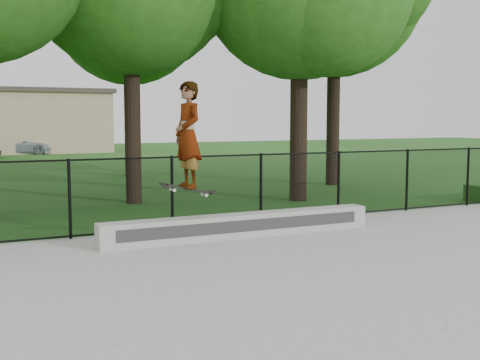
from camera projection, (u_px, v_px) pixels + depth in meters
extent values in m
plane|color=#225117|center=(476.00, 299.00, 7.64)|extent=(100.00, 100.00, 0.00)
cube|color=gray|center=(476.00, 297.00, 7.63)|extent=(14.00, 12.00, 0.06)
cube|color=#ABABA6|center=(242.00, 225.00, 11.38)|extent=(5.46, 0.40, 0.44)
imported|color=#9DA3B2|center=(18.00, 145.00, 38.75)|extent=(4.10, 2.42, 1.21)
cube|color=black|center=(188.00, 189.00, 10.62)|extent=(0.82, 0.23, 0.22)
imported|color=#C2D8FF|center=(188.00, 135.00, 10.52)|extent=(0.52, 0.73, 1.87)
cylinder|color=black|center=(70.00, 199.00, 11.13)|extent=(0.06, 0.06, 1.50)
cylinder|color=black|center=(172.00, 193.00, 11.99)|extent=(0.06, 0.06, 1.50)
cylinder|color=black|center=(261.00, 188.00, 12.85)|extent=(0.06, 0.06, 1.50)
cylinder|color=black|center=(339.00, 184.00, 13.71)|extent=(0.06, 0.06, 1.50)
cylinder|color=black|center=(407.00, 180.00, 14.57)|extent=(0.06, 0.06, 1.50)
cylinder|color=black|center=(468.00, 177.00, 15.43)|extent=(0.06, 0.06, 1.50)
cylinder|color=black|center=(261.00, 155.00, 12.77)|extent=(16.00, 0.04, 0.04)
cylinder|color=black|center=(261.00, 220.00, 12.92)|extent=(16.00, 0.04, 0.04)
cube|color=black|center=(261.00, 188.00, 12.85)|extent=(16.00, 0.01, 1.50)
cylinder|color=black|center=(299.00, 119.00, 16.68)|extent=(0.44, 0.44, 4.58)
cylinder|color=black|center=(133.00, 117.00, 16.17)|extent=(0.44, 0.44, 4.70)
cylinder|color=black|center=(130.00, 114.00, 23.75)|extent=(0.44, 0.44, 4.93)
sphere|color=#264B14|center=(128.00, 8.00, 23.33)|extent=(5.92, 5.92, 5.92)
cylinder|color=black|center=(333.00, 112.00, 20.73)|extent=(0.44, 0.44, 5.05)
cube|color=tan|center=(15.00, 123.00, 40.66)|extent=(12.00, 6.00, 4.00)
cube|color=#3F3833|center=(14.00, 91.00, 40.44)|extent=(12.40, 6.40, 0.30)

